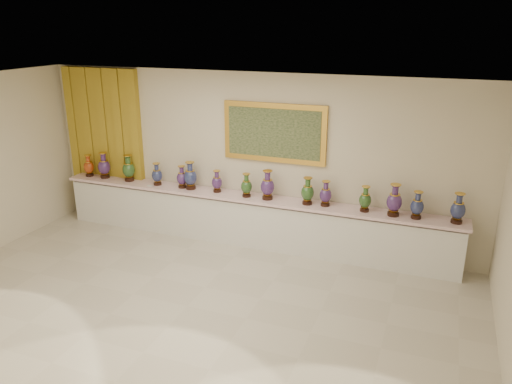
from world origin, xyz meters
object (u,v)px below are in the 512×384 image
counter (247,220)px  vase_2 (129,169)px  vase_1 (104,167)px  vase_0 (89,167)px

counter → vase_2: size_ratio=14.44×
vase_1 → vase_2: vase_2 is taller
vase_2 → vase_1: bearing=-179.7°
counter → vase_1: size_ratio=14.52×
counter → vase_2: bearing=-179.9°
counter → vase_0: 3.40m
counter → vase_2: vase_2 is taller
vase_0 → vase_1: (0.35, 0.02, 0.03)m
counter → vase_0: size_ratio=17.01×
vase_1 → vase_0: bearing=-177.3°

